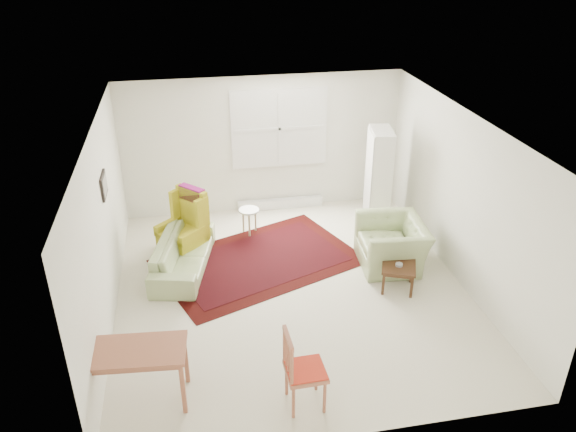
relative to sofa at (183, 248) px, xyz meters
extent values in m
cube|color=beige|center=(1.54, -0.86, -0.36)|extent=(5.00, 5.50, 0.01)
cube|color=white|center=(1.54, -0.86, 2.14)|extent=(5.00, 5.50, 0.01)
cube|color=white|center=(1.54, 1.89, 0.89)|extent=(5.00, 0.04, 2.50)
cube|color=white|center=(1.54, -3.61, 0.89)|extent=(5.00, 0.04, 2.50)
cube|color=white|center=(-0.96, -0.86, 0.89)|extent=(0.04, 5.50, 2.50)
cube|color=white|center=(4.04, -0.86, 0.89)|extent=(0.04, 5.50, 2.50)
cube|color=white|center=(1.84, 1.87, 1.19)|extent=(1.72, 0.06, 1.42)
cube|color=white|center=(1.84, 1.87, 1.19)|extent=(1.60, 0.02, 1.30)
cube|color=silver|center=(1.84, 1.81, -0.27)|extent=(1.60, 0.12, 0.18)
cube|color=black|center=(-0.94, -0.36, 1.29)|extent=(0.03, 0.42, 0.32)
cube|color=tan|center=(-0.93, -0.36, 1.29)|extent=(0.01, 0.34, 0.24)
imported|color=#95A66F|center=(0.00, 0.00, 0.00)|extent=(1.09, 1.89, 0.72)
imported|color=#95A66F|center=(3.20, -0.46, 0.07)|extent=(1.05, 1.18, 0.86)
camera|label=1|loc=(0.21, -7.57, 4.36)|focal=35.00mm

